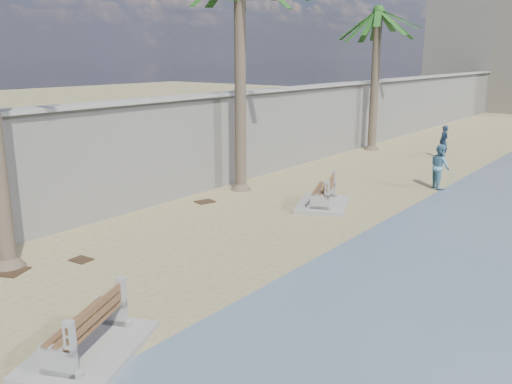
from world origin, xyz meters
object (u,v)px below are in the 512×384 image
Objects in this scene: palm_back at (379,13)px; person_b at (440,164)px; bench_far at (323,194)px; person_a at (444,139)px; bench_near at (87,331)px.

palm_back reaches higher than person_b.
person_a is at bearing 89.46° from bench_far.
palm_back reaches higher than person_a.
palm_back is 4.25× the size of person_b.
bench_near is at bearing -75.99° from palm_back.
person_a reaches higher than bench_far.
person_b is at bearing -30.23° from person_a.
palm_back is (-5.49, 21.99, 6.65)m from bench_near.
palm_back is 4.34× the size of person_a.
person_a is 0.98× the size of person_b.
person_b is (0.51, 15.53, 0.52)m from bench_near.
palm_back reaches higher than bench_far.
bench_near is 23.62m from palm_back.
bench_near is 1.00× the size of bench_far.
bench_near is at bearing -80.92° from bench_far.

